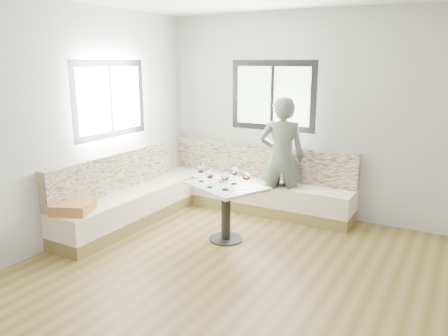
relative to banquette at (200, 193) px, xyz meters
The scene contains 10 objects.
room 2.41m from the banquette, 45.52° to the right, with size 5.01×5.01×2.81m.
banquette is the anchor object (origin of this frame).
table 0.97m from the banquette, 38.29° to the right, with size 1.05×0.95×0.70m.
person 1.24m from the banquette, 27.69° to the left, with size 0.61×0.40×1.69m, color #59605A.
olive_ramekin 0.89m from the banquette, 37.40° to the right, with size 0.10×0.10×0.04m.
wine_glass_a 0.91m from the banquette, 56.22° to the right, with size 0.10×0.10×0.22m.
wine_glass_b 1.14m from the banquette, 50.73° to the right, with size 0.10×0.10×0.22m.
wine_glass_c 1.27m from the banquette, 42.65° to the right, with size 0.10×0.10×0.22m.
wine_glass_d 1.10m from the banquette, 32.30° to the right, with size 0.10×0.10×0.22m.
wine_glass_e 1.33m from the banquette, 31.59° to the right, with size 0.10×0.10×0.22m.
Camera 1 is at (1.60, -3.33, 2.12)m, focal length 35.00 mm.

